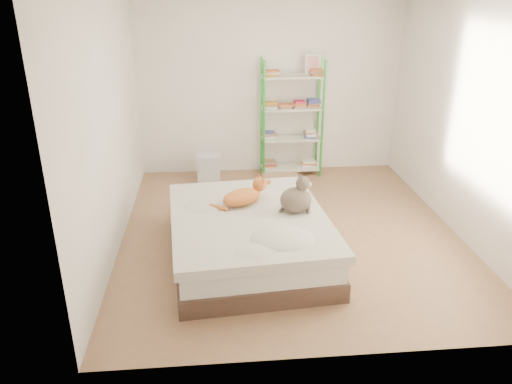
{
  "coord_description": "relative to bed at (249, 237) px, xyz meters",
  "views": [
    {
      "loc": [
        -0.85,
        -5.09,
        2.67
      ],
      "look_at": [
        -0.41,
        -0.26,
        0.62
      ],
      "focal_mm": 35.0,
      "sensor_mm": 36.0,
      "label": 1
    }
  ],
  "objects": [
    {
      "name": "orange_cat",
      "position": [
        -0.05,
        0.27,
        0.35
      ],
      "size": [
        0.6,
        0.51,
        0.21
      ],
      "primitive_type": null,
      "rotation": [
        0.0,
        0.0,
        0.51
      ],
      "color": "orange",
      "rests_on": "bed"
    },
    {
      "name": "room",
      "position": [
        0.51,
        0.56,
        1.05
      ],
      "size": [
        3.81,
        4.21,
        2.61
      ],
      "color": "#A27B4D",
      "rests_on": "ground"
    },
    {
      "name": "shelf_unit",
      "position": [
        0.82,
        2.44,
        0.6
      ],
      "size": [
        0.88,
        0.36,
        1.74
      ],
      "color": "green",
      "rests_on": "ground"
    },
    {
      "name": "grey_cat",
      "position": [
        0.48,
        0.03,
        0.44
      ],
      "size": [
        0.36,
        0.3,
        0.39
      ],
      "primitive_type": null,
      "rotation": [
        0.0,
        0.0,
        1.62
      ],
      "color": "#8C795E",
      "rests_on": "bed"
    },
    {
      "name": "cardboard_box",
      "position": [
        0.55,
        1.46,
        -0.08
      ],
      "size": [
        0.48,
        0.46,
        0.38
      ],
      "rotation": [
        0.0,
        0.0,
        0.05
      ],
      "color": "#8D6752",
      "rests_on": "ground"
    },
    {
      "name": "white_bin",
      "position": [
        -0.4,
        2.22,
        -0.04
      ],
      "size": [
        0.36,
        0.32,
        0.41
      ],
      "rotation": [
        0.0,
        0.0,
        -0.03
      ],
      "color": "silver",
      "rests_on": "ground"
    },
    {
      "name": "bed",
      "position": [
        0.0,
        0.0,
        0.0
      ],
      "size": [
        1.71,
        2.06,
        0.49
      ],
      "rotation": [
        0.0,
        0.0,
        0.08
      ],
      "color": "brown",
      "rests_on": "ground"
    }
  ]
}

